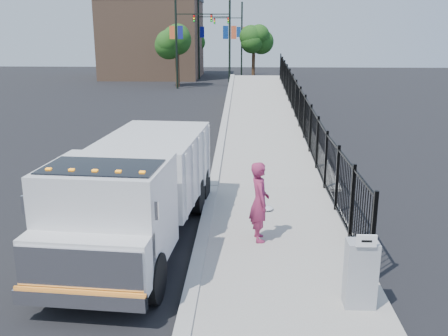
{
  "coord_description": "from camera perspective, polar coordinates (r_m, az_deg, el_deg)",
  "views": [
    {
      "loc": [
        1.0,
        -11.25,
        4.95
      ],
      "look_at": [
        0.43,
        2.0,
        1.29
      ],
      "focal_mm": 40.0,
      "sensor_mm": 36.0,
      "label": 1
    }
  ],
  "objects": [
    {
      "name": "ramp",
      "position": [
        27.71,
        4.74,
        5.09
      ],
      "size": [
        3.95,
        24.06,
        3.19
      ],
      "primitive_type": "cube",
      "rotation": [
        0.06,
        0.0,
        0.0
      ],
      "color": "#9E998E",
      "rests_on": "ground"
    },
    {
      "name": "light_pole_3",
      "position": [
        57.6,
        1.73,
        14.85
      ],
      "size": [
        3.77,
        0.22,
        8.0
      ],
      "color": "black",
      "rests_on": "ground"
    },
    {
      "name": "curb",
      "position": [
        10.5,
        -3.37,
        -12.23
      ],
      "size": [
        0.3,
        12.0,
        0.16
      ],
      "primitive_type": "cube",
      "color": "#ADAAA3",
      "rests_on": "ground"
    },
    {
      "name": "light_pole_2",
      "position": [
        53.19,
        -2.57,
        14.79
      ],
      "size": [
        3.77,
        0.22,
        8.0
      ],
      "color": "black",
      "rests_on": "ground"
    },
    {
      "name": "light_pole_0",
      "position": [
        44.41,
        -5.07,
        14.62
      ],
      "size": [
        3.77,
        0.22,
        8.0
      ],
      "color": "black",
      "rests_on": "ground"
    },
    {
      "name": "arrow_sign",
      "position": [
        8.95,
        15.98,
        -8.01
      ],
      "size": [
        0.35,
        0.04,
        0.22
      ],
      "primitive_type": "cube",
      "color": "white",
      "rests_on": "utility_cabinet"
    },
    {
      "name": "sidewalk",
      "position": [
        10.5,
        7.39,
        -12.46
      ],
      "size": [
        3.55,
        12.0,
        0.12
      ],
      "primitive_type": "cube",
      "color": "#9E998E",
      "rests_on": "ground"
    },
    {
      "name": "truck",
      "position": [
        11.8,
        -9.95,
        -2.18
      ],
      "size": [
        2.93,
        7.55,
        2.53
      ],
      "rotation": [
        0.0,
        0.0,
        -0.08
      ],
      "color": "black",
      "rests_on": "ground"
    },
    {
      "name": "tree_2",
      "position": [
        60.12,
        -3.49,
        14.44
      ],
      "size": [
        2.42,
        2.42,
        5.21
      ],
      "color": "#382314",
      "rests_on": "ground"
    },
    {
      "name": "tree_0",
      "position": [
        45.95,
        -5.41,
        14.13
      ],
      "size": [
        2.75,
        2.75,
        5.38
      ],
      "color": "#382314",
      "rests_on": "ground"
    },
    {
      "name": "utility_cabinet",
      "position": [
        9.45,
        15.34,
        -11.58
      ],
      "size": [
        0.55,
        0.4,
        1.25
      ],
      "primitive_type": "cube",
      "color": "gray",
      "rests_on": "sidewalk"
    },
    {
      "name": "worker",
      "position": [
        11.74,
        4.07,
        -3.86
      ],
      "size": [
        0.56,
        0.76,
        1.92
      ],
      "primitive_type": "imported",
      "rotation": [
        0.0,
        0.0,
        1.73
      ],
      "color": "#92294F",
      "rests_on": "sidewalk"
    },
    {
      "name": "ground",
      "position": [
        12.33,
        -2.44,
        -8.25
      ],
      "size": [
        120.0,
        120.0,
        0.0
      ],
      "primitive_type": "plane",
      "color": "black",
      "rests_on": "ground"
    },
    {
      "name": "iron_fence",
      "position": [
        23.73,
        8.61,
        5.44
      ],
      "size": [
        0.1,
        28.0,
        1.8
      ],
      "primitive_type": "cube",
      "color": "black",
      "rests_on": "ground"
    },
    {
      "name": "light_pole_1",
      "position": [
        44.3,
        0.24,
        14.68
      ],
      "size": [
        3.77,
        0.22,
        8.0
      ],
      "color": "black",
      "rests_on": "ground"
    },
    {
      "name": "tree_1",
      "position": [
        53.23,
        3.42,
        14.31
      ],
      "size": [
        2.37,
        2.37,
        5.19
      ],
      "color": "#382314",
      "rests_on": "ground"
    },
    {
      "name": "debris",
      "position": [
        13.99,
        4.81,
        -4.59
      ],
      "size": [
        0.42,
        0.42,
        0.11
      ],
      "primitive_type": "ellipsoid",
      "color": "silver",
      "rests_on": "sidewalk"
    },
    {
      "name": "building",
      "position": [
        56.15,
        -8.08,
        14.32
      ],
      "size": [
        10.0,
        10.0,
        8.0
      ],
      "primitive_type": "cube",
      "color": "#8C664C",
      "rests_on": "ground"
    }
  ]
}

